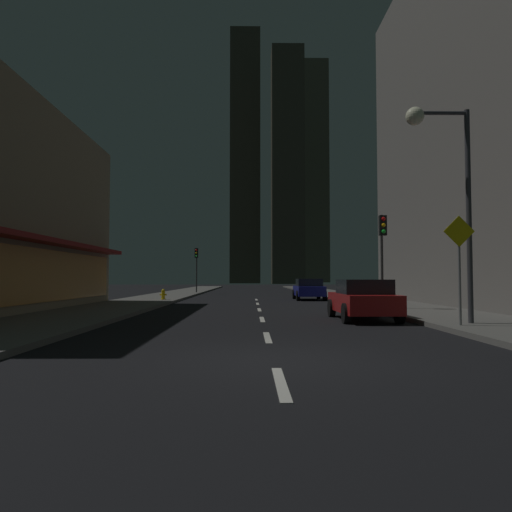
{
  "coord_description": "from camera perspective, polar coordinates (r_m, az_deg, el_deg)",
  "views": [
    {
      "loc": [
        -0.44,
        -8.86,
        1.5
      ],
      "look_at": [
        0.0,
        26.13,
        3.12
      ],
      "focal_mm": 33.44,
      "sensor_mm": 36.0,
      "label": 1
    }
  ],
  "objects": [
    {
      "name": "skyscraper_distant_tall",
      "position": [
        140.04,
        -1.3,
        11.77
      ],
      "size": [
        8.53,
        8.31,
        72.69
      ],
      "primitive_type": "cube",
      "color": "#3B382C",
      "rests_on": "ground"
    },
    {
      "name": "skyscraper_distant_mid",
      "position": [
        124.76,
        3.79,
        10.77
      ],
      "size": [
        8.23,
        6.97,
        60.83
      ],
      "primitive_type": "cube",
      "color": "#3F3B2F",
      "rests_on": "ground"
    },
    {
      "name": "pedestrian_crossing_sign",
      "position": [
        14.93,
        23.15,
        -0.46
      ],
      "size": [
        0.91,
        0.08,
        3.15
      ],
      "color": "slate",
      "rests_on": "sidewalk_right"
    },
    {
      "name": "sidewalk_left",
      "position": [
        41.41,
        -9.87,
        -4.58
      ],
      "size": [
        4.0,
        76.0,
        0.15
      ],
      "primitive_type": "cube",
      "color": "#605E59",
      "rests_on": "ground"
    },
    {
      "name": "traffic_light_far_left",
      "position": [
        45.3,
        -7.13,
        -0.48
      ],
      "size": [
        0.32,
        0.48,
        4.2
      ],
      "color": "#2D2D2D",
      "rests_on": "sidewalk_left"
    },
    {
      "name": "car_parked_near",
      "position": [
        17.51,
        12.67,
        -5.07
      ],
      "size": [
        1.98,
        4.24,
        1.45
      ],
      "color": "#B21919",
      "rests_on": "ground"
    },
    {
      "name": "fire_hydrant_far_left",
      "position": [
        30.59,
        -11.04,
        -4.56
      ],
      "size": [
        0.42,
        0.3,
        0.65
      ],
      "color": "gold",
      "rests_on": "sidewalk_left"
    },
    {
      "name": "ground_plane",
      "position": [
        40.89,
        -0.1,
        -4.82
      ],
      "size": [
        78.0,
        136.0,
        0.1
      ],
      "primitive_type": "cube",
      "color": "black"
    },
    {
      "name": "car_parked_far",
      "position": [
        32.98,
        6.33,
        -3.95
      ],
      "size": [
        1.98,
        4.24,
        1.45
      ],
      "color": "navy",
      "rests_on": "ground"
    },
    {
      "name": "sidewalk_right",
      "position": [
        41.56,
        9.62,
        -4.57
      ],
      "size": [
        4.0,
        76.0,
        0.15
      ],
      "primitive_type": "cube",
      "color": "#605E59",
      "rests_on": "ground"
    },
    {
      "name": "lane_marking_center",
      "position": [
        19.92,
        0.55,
        -6.95
      ],
      "size": [
        0.16,
        28.2,
        0.01
      ],
      "color": "silver",
      "rests_on": "ground"
    },
    {
      "name": "traffic_light_near_right",
      "position": [
        22.08,
        14.89,
        1.83
      ],
      "size": [
        0.32,
        0.48,
        4.2
      ],
      "color": "#2D2D2D",
      "rests_on": "sidewalk_right"
    },
    {
      "name": "skyscraper_distant_short",
      "position": [
        167.09,
        7.13,
        10.06
      ],
      "size": [
        8.64,
        6.19,
        76.34
      ],
      "primitive_type": "cube",
      "color": "#54503F",
      "rests_on": "ground"
    },
    {
      "name": "street_lamp_right",
      "position": [
        15.83,
        21.25,
        10.55
      ],
      "size": [
        1.96,
        0.56,
        6.58
      ],
      "color": "#38383D",
      "rests_on": "sidewalk_right"
    }
  ]
}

